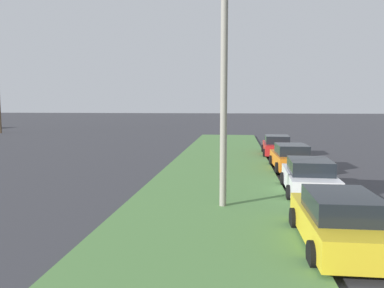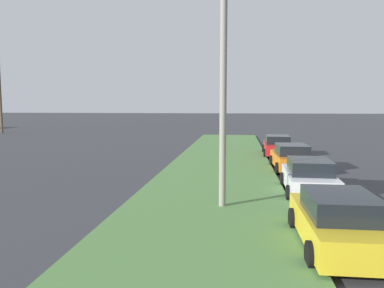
% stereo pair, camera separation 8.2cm
% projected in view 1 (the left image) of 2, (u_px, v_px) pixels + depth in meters
% --- Properties ---
extents(grass_median, '(60.00, 6.00, 0.12)m').
position_uv_depth(grass_median, '(210.00, 199.00, 14.59)').
color(grass_median, '#517F42').
rests_on(grass_median, ground).
extents(parked_car_yellow, '(4.32, 2.05, 1.47)m').
position_uv_depth(parked_car_yellow, '(339.00, 221.00, 9.64)').
color(parked_car_yellow, gold).
rests_on(parked_car_yellow, ground).
extents(parked_car_white, '(4.35, 2.12, 1.47)m').
position_uv_depth(parked_car_white, '(309.00, 177.00, 15.45)').
color(parked_car_white, silver).
rests_on(parked_car_white, ground).
extents(parked_car_orange, '(4.36, 2.13, 1.47)m').
position_uv_depth(parked_car_orange, '(291.00, 158.00, 21.10)').
color(parked_car_orange, orange).
rests_on(parked_car_orange, ground).
extents(parked_car_red, '(4.35, 2.11, 1.47)m').
position_uv_depth(parked_car_red, '(277.00, 146.00, 27.10)').
color(parked_car_red, red).
rests_on(parked_car_red, ground).
extents(streetlight, '(0.78, 2.86, 7.50)m').
position_uv_depth(streetlight, '(234.00, 83.00, 12.82)').
color(streetlight, gray).
rests_on(streetlight, ground).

